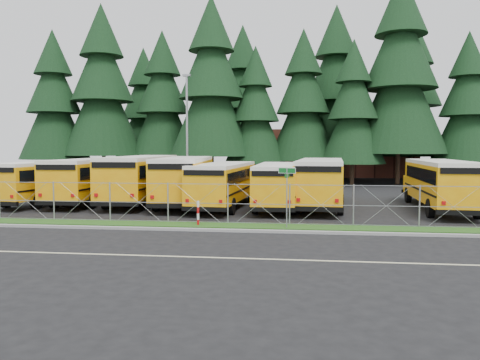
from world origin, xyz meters
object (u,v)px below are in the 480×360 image
object	(u,v)px
bus_4	(225,185)
bus_east	(440,185)
bus_3	(186,181)
street_sign	(287,185)
striped_bollard	(198,213)
bus_0	(53,182)
bus_6	(321,183)
light_standard	(187,127)
bus_5	(278,186)
bus_1	(94,180)
bus_2	(143,180)

from	to	relation	value
bus_4	bus_east	bearing A→B (deg)	5.52
bus_3	street_sign	distance (m)	10.82
striped_bollard	street_sign	bearing A→B (deg)	-3.18
bus_0	bus_6	bearing A→B (deg)	7.20
street_sign	light_standard	distance (m)	21.55
bus_4	bus_6	bearing A→B (deg)	11.74
bus_6	light_standard	xyz separation A→B (m)	(-11.17, 11.18, 4.00)
striped_bollard	bus_0	bearing A→B (deg)	145.76
bus_5	bus_0	bearing A→B (deg)	178.07
bus_0	bus_1	xyz separation A→B (m)	(2.62, 0.63, 0.09)
bus_2	street_sign	world-z (taller)	bus_2
bus_1	bus_3	world-z (taller)	bus_3
street_sign	striped_bollard	world-z (taller)	street_sign
street_sign	striped_bollard	xyz separation A→B (m)	(-4.21, 0.23, -1.43)
bus_east	bus_2	bearing A→B (deg)	179.12
bus_east	street_sign	bearing A→B (deg)	-136.38
bus_2	bus_3	distance (m)	3.13
bus_0	striped_bollard	size ratio (longest dim) A/B	8.90
bus_4	bus_6	distance (m)	5.97
bus_east	bus_0	bearing A→B (deg)	-178.08
bus_east	street_sign	size ratio (longest dim) A/B	4.03
bus_0	bus_5	size ratio (longest dim) A/B	1.03
striped_bollard	bus_6	bearing A→B (deg)	51.61
bus_3	light_standard	distance (m)	11.71
bus_1	bus_3	size ratio (longest dim) A/B	0.97
bus_0	striped_bollard	world-z (taller)	bus_0
bus_1	striped_bollard	distance (m)	12.46
light_standard	street_sign	bearing A→B (deg)	-64.23
bus_3	bus_6	world-z (taller)	bus_3
bus_4	light_standard	bearing A→B (deg)	117.90
bus_0	bus_east	bearing A→B (deg)	6.23
bus_0	light_standard	bearing A→B (deg)	66.80
light_standard	bus_3	bearing A→B (deg)	-77.12
bus_5	bus_3	bearing A→B (deg)	171.63
street_sign	bus_east	bearing A→B (deg)	40.15
bus_1	bus_6	distance (m)	15.17
bus_5	bus_east	world-z (taller)	bus_east
bus_0	bus_6	distance (m)	17.77
bus_5	bus_east	size ratio (longest dim) A/B	0.92
bus_2	bus_east	xyz separation A→B (m)	(18.76, -1.43, -0.09)
bus_3	light_standard	size ratio (longest dim) A/B	1.16
bus_2	light_standard	world-z (taller)	light_standard
light_standard	bus_5	bearing A→B (deg)	-54.03
bus_6	striped_bollard	world-z (taller)	bus_6
bus_5	bus_6	size ratio (longest dim) A/B	0.91
bus_3	bus_east	world-z (taller)	bus_3
bus_6	bus_0	bearing A→B (deg)	-176.04
bus_1	street_sign	distance (m)	15.89
street_sign	striped_bollard	bearing A→B (deg)	176.82
bus_0	bus_2	world-z (taller)	bus_2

